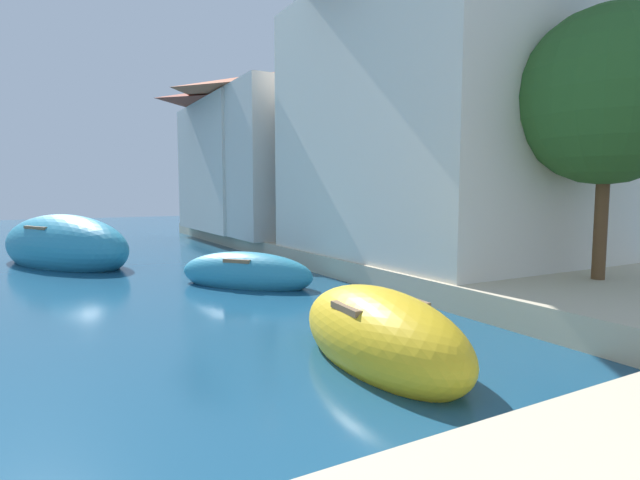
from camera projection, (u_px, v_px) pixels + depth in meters
The scene contains 8 objects.
quay_promenade at pixel (143, 428), 4.10m from camera, with size 44.00×32.00×0.50m.
moored_boat_1 at pixel (64, 247), 14.83m from camera, with size 4.39×5.78×1.93m.
moored_boat_3 at pixel (380, 336), 6.39m from camera, with size 1.58×3.33×1.22m.
moored_boat_5 at pixel (246, 274), 11.56m from camera, with size 2.99×3.26×1.02m.
waterfront_building_main at pixel (435, 102), 13.36m from camera, with size 6.18×8.30×7.94m.
waterfront_building_annex at pixel (292, 150), 20.96m from camera, with size 7.06×8.34×6.66m.
waterfront_building_far at pixel (272, 154), 22.79m from camera, with size 7.29×7.01×6.58m.
quayside_tree at pixel (608, 97), 9.26m from camera, with size 3.25×3.25×5.04m.
Camera 1 is at (3.66, -4.51, 2.18)m, focal length 28.21 mm.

